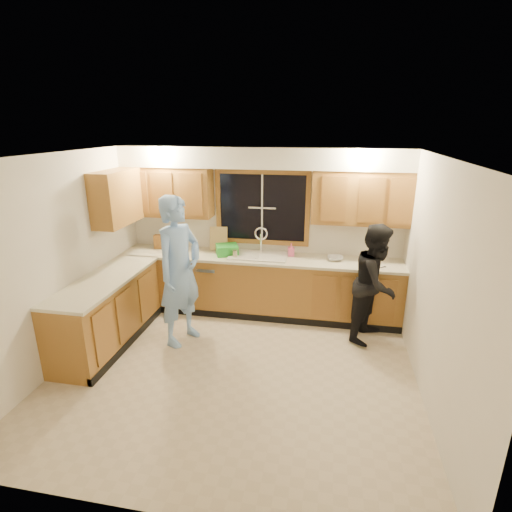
{
  "coord_description": "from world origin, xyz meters",
  "views": [
    {
      "loc": [
        1.01,
        -3.97,
        2.8
      ],
      "look_at": [
        0.14,
        0.65,
        1.24
      ],
      "focal_mm": 28.0,
      "sensor_mm": 36.0,
      "label": 1
    }
  ],
  "objects_px": {
    "sink": "(259,260)",
    "bowl": "(335,258)",
    "woman": "(376,283)",
    "knife_block": "(158,242)",
    "soap_bottle": "(291,250)",
    "dish_crate": "(227,250)",
    "man": "(180,271)",
    "stove": "(82,333)",
    "dishwasher": "(205,284)"
  },
  "relations": [
    {
      "from": "sink",
      "to": "dishwasher",
      "type": "relative_size",
      "value": 1.05
    },
    {
      "from": "bowl",
      "to": "knife_block",
      "type": "bearing_deg",
      "value": 178.35
    },
    {
      "from": "sink",
      "to": "dish_crate",
      "type": "bearing_deg",
      "value": -179.93
    },
    {
      "from": "stove",
      "to": "soap_bottle",
      "type": "height_order",
      "value": "soap_bottle"
    },
    {
      "from": "knife_block",
      "to": "soap_bottle",
      "type": "xyz_separation_m",
      "value": [
        2.11,
        0.0,
        -0.01
      ]
    },
    {
      "from": "dishwasher",
      "to": "man",
      "type": "bearing_deg",
      "value": -90.39
    },
    {
      "from": "sink",
      "to": "knife_block",
      "type": "relative_size",
      "value": 3.93
    },
    {
      "from": "woman",
      "to": "sink",
      "type": "bearing_deg",
      "value": 99.84
    },
    {
      "from": "dishwasher",
      "to": "knife_block",
      "type": "bearing_deg",
      "value": 171.05
    },
    {
      "from": "man",
      "to": "dish_crate",
      "type": "distance_m",
      "value": 1.07
    },
    {
      "from": "sink",
      "to": "bowl",
      "type": "height_order",
      "value": "sink"
    },
    {
      "from": "woman",
      "to": "soap_bottle",
      "type": "distance_m",
      "value": 1.34
    },
    {
      "from": "bowl",
      "to": "dishwasher",
      "type": "bearing_deg",
      "value": -178.69
    },
    {
      "from": "woman",
      "to": "knife_block",
      "type": "relative_size",
      "value": 7.33
    },
    {
      "from": "sink",
      "to": "woman",
      "type": "bearing_deg",
      "value": -15.86
    },
    {
      "from": "man",
      "to": "soap_bottle",
      "type": "height_order",
      "value": "man"
    },
    {
      "from": "knife_block",
      "to": "bowl",
      "type": "relative_size",
      "value": 0.95
    },
    {
      "from": "soap_bottle",
      "to": "dish_crate",
      "type": "bearing_deg",
      "value": -173.39
    },
    {
      "from": "soap_bottle",
      "to": "bowl",
      "type": "xyz_separation_m",
      "value": [
        0.65,
        -0.08,
        -0.07
      ]
    },
    {
      "from": "man",
      "to": "dish_crate",
      "type": "relative_size",
      "value": 6.24
    },
    {
      "from": "sink",
      "to": "knife_block",
      "type": "xyz_separation_m",
      "value": [
        -1.64,
        0.11,
        0.16
      ]
    },
    {
      "from": "dishwasher",
      "to": "soap_bottle",
      "type": "height_order",
      "value": "soap_bottle"
    },
    {
      "from": "woman",
      "to": "dish_crate",
      "type": "relative_size",
      "value": 5.05
    },
    {
      "from": "man",
      "to": "woman",
      "type": "bearing_deg",
      "value": -56.75
    },
    {
      "from": "dish_crate",
      "to": "stove",
      "type": "bearing_deg",
      "value": -125.73
    },
    {
      "from": "woman",
      "to": "knife_block",
      "type": "height_order",
      "value": "woman"
    },
    {
      "from": "sink",
      "to": "bowl",
      "type": "bearing_deg",
      "value": 1.56
    },
    {
      "from": "stove",
      "to": "soap_bottle",
      "type": "bearing_deg",
      "value": 40.43
    },
    {
      "from": "woman",
      "to": "dish_crate",
      "type": "bearing_deg",
      "value": 103.33
    },
    {
      "from": "woman",
      "to": "dish_crate",
      "type": "xyz_separation_m",
      "value": [
        -2.15,
        0.47,
        0.19
      ]
    },
    {
      "from": "dishwasher",
      "to": "dish_crate",
      "type": "bearing_deg",
      "value": 2.22
    },
    {
      "from": "man",
      "to": "soap_bottle",
      "type": "distance_m",
      "value": 1.74
    },
    {
      "from": "sink",
      "to": "bowl",
      "type": "relative_size",
      "value": 3.76
    },
    {
      "from": "sink",
      "to": "dishwasher",
      "type": "distance_m",
      "value": 0.96
    },
    {
      "from": "sink",
      "to": "bowl",
      "type": "distance_m",
      "value": 1.13
    },
    {
      "from": "woman",
      "to": "soap_bottle",
      "type": "relative_size",
      "value": 8.24
    },
    {
      "from": "soap_bottle",
      "to": "bowl",
      "type": "distance_m",
      "value": 0.66
    },
    {
      "from": "stove",
      "to": "soap_bottle",
      "type": "xyz_separation_m",
      "value": [
        2.27,
        1.94,
        0.57
      ]
    },
    {
      "from": "sink",
      "to": "woman",
      "type": "relative_size",
      "value": 0.54
    },
    {
      "from": "dishwasher",
      "to": "knife_block",
      "type": "xyz_separation_m",
      "value": [
        -0.79,
        0.12,
        0.62
      ]
    },
    {
      "from": "man",
      "to": "dish_crate",
      "type": "bearing_deg",
      "value": 1.16
    },
    {
      "from": "dishwasher",
      "to": "dish_crate",
      "type": "xyz_separation_m",
      "value": [
        0.36,
        0.01,
        0.58
      ]
    },
    {
      "from": "man",
      "to": "dish_crate",
      "type": "height_order",
      "value": "man"
    },
    {
      "from": "stove",
      "to": "woman",
      "type": "xyz_separation_m",
      "value": [
        3.46,
        1.35,
        0.35
      ]
    },
    {
      "from": "stove",
      "to": "dish_crate",
      "type": "distance_m",
      "value": 2.31
    },
    {
      "from": "man",
      "to": "knife_block",
      "type": "bearing_deg",
      "value": 56.24
    },
    {
      "from": "knife_block",
      "to": "bowl",
      "type": "distance_m",
      "value": 2.77
    },
    {
      "from": "dishwasher",
      "to": "bowl",
      "type": "relative_size",
      "value": 3.58
    },
    {
      "from": "man",
      "to": "knife_block",
      "type": "height_order",
      "value": "man"
    },
    {
      "from": "stove",
      "to": "sink",
      "type": "bearing_deg",
      "value": 45.39
    }
  ]
}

